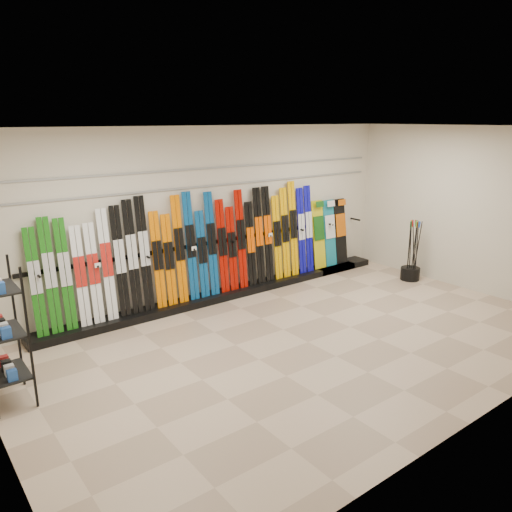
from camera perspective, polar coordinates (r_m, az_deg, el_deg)
floor at (r=7.33m, az=5.97°, el=-9.76°), size 8.00×8.00×0.00m
back_wall at (r=8.77m, az=-5.01°, el=4.80°), size 8.00×0.00×8.00m
right_wall at (r=9.97m, az=23.34°, el=4.89°), size 0.00×5.00×5.00m
ceiling at (r=6.64m, az=6.71°, el=14.38°), size 8.00×8.00×0.00m
ski_rack_base at (r=9.09m, az=-2.85°, el=-4.19°), size 8.00×0.40×0.12m
skis at (r=8.52m, az=-6.68°, el=0.73°), size 5.36×0.22×1.84m
snowboards at (r=10.51m, az=8.41°, el=2.61°), size 0.95×0.22×1.39m
accessory_rack at (r=6.21m, az=-26.95°, el=-8.03°), size 0.40×0.60×1.63m
pole_bin at (r=10.41m, az=17.19°, el=-1.93°), size 0.37×0.37×0.25m
ski_poles at (r=10.26m, az=17.50°, el=0.62°), size 0.26×0.26×1.18m
slatwall_rail_0 at (r=8.67m, az=-5.01°, el=8.03°), size 7.60×0.02×0.03m
slatwall_rail_1 at (r=8.64m, az=-5.06°, el=10.00°), size 7.60×0.02×0.03m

